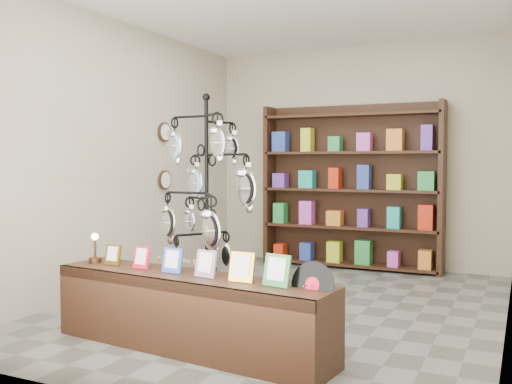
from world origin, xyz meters
The scene contains 6 objects.
ground centered at (0.00, 0.00, 0.00)m, with size 5.00×5.00×0.00m, color slate.
room_envelope centered at (0.00, 0.00, 1.85)m, with size 5.00×5.00×5.00m.
display_tree centered at (-0.31, -1.00, 1.16)m, with size 1.11×1.11×2.00m.
front_shelf centered at (-0.16, -1.53, 0.29)m, with size 2.37×0.73×0.82m.
back_shelving centered at (0.00, 2.30, 1.03)m, with size 2.42×0.36×2.20m.
wall_clocks centered at (-1.97, 0.80, 1.50)m, with size 0.03×0.24×0.84m.
Camera 1 is at (2.13, -5.17, 1.42)m, focal length 40.00 mm.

